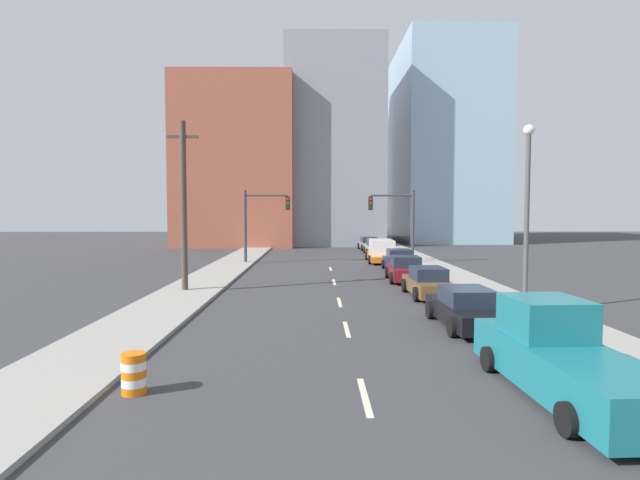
{
  "coord_description": "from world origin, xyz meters",
  "views": [
    {
      "loc": [
        -1.13,
        -2.14,
        4.23
      ],
      "look_at": [
        -0.78,
        32.79,
        2.2
      ],
      "focal_mm": 28.0,
      "sensor_mm": 36.0,
      "label": 1
    }
  ],
  "objects_px": {
    "traffic_barrel": "(134,373)",
    "sedan_brown": "(428,283)",
    "sedan_tan": "(376,247)",
    "traffic_signal_left": "(258,217)",
    "street_lamp": "(527,204)",
    "utility_pole_left_mid": "(184,205)",
    "sedan_gray": "(369,244)",
    "sedan_navy": "(399,261)",
    "sedan_black": "(466,309)",
    "sedan_maroon": "(405,270)",
    "pickup_truck_teal": "(561,358)",
    "box_truck_orange": "(381,251)",
    "traffic_signal_right": "(400,217)"
  },
  "relations": [
    {
      "from": "sedan_black",
      "to": "sedan_gray",
      "type": "height_order",
      "value": "sedan_black"
    },
    {
      "from": "sedan_maroon",
      "to": "sedan_tan",
      "type": "distance_m",
      "value": 18.58
    },
    {
      "from": "sedan_maroon",
      "to": "sedan_gray",
      "type": "bearing_deg",
      "value": 91.48
    },
    {
      "from": "sedan_gray",
      "to": "sedan_brown",
      "type": "bearing_deg",
      "value": -93.39
    },
    {
      "from": "utility_pole_left_mid",
      "to": "sedan_brown",
      "type": "distance_m",
      "value": 13.07
    },
    {
      "from": "pickup_truck_teal",
      "to": "sedan_black",
      "type": "xyz_separation_m",
      "value": [
        -0.12,
        6.73,
        -0.19
      ]
    },
    {
      "from": "sedan_brown",
      "to": "sedan_navy",
      "type": "relative_size",
      "value": 0.99
    },
    {
      "from": "sedan_tan",
      "to": "traffic_signal_left",
      "type": "bearing_deg",
      "value": -140.91
    },
    {
      "from": "sedan_black",
      "to": "sedan_maroon",
      "type": "xyz_separation_m",
      "value": [
        -0.06,
        11.96,
        0.03
      ]
    },
    {
      "from": "sedan_brown",
      "to": "sedan_maroon",
      "type": "relative_size",
      "value": 1.03
    },
    {
      "from": "sedan_maroon",
      "to": "box_truck_orange",
      "type": "height_order",
      "value": "box_truck_orange"
    },
    {
      "from": "traffic_barrel",
      "to": "sedan_brown",
      "type": "relative_size",
      "value": 0.21
    },
    {
      "from": "utility_pole_left_mid",
      "to": "pickup_truck_teal",
      "type": "height_order",
      "value": "utility_pole_left_mid"
    },
    {
      "from": "traffic_signal_right",
      "to": "street_lamp",
      "type": "bearing_deg",
      "value": -84.58
    },
    {
      "from": "traffic_barrel",
      "to": "sedan_gray",
      "type": "bearing_deg",
      "value": 76.79
    },
    {
      "from": "traffic_barrel",
      "to": "box_truck_orange",
      "type": "distance_m",
      "value": 31.29
    },
    {
      "from": "sedan_brown",
      "to": "street_lamp",
      "type": "bearing_deg",
      "value": -52.84
    },
    {
      "from": "sedan_brown",
      "to": "sedan_tan",
      "type": "relative_size",
      "value": 1.0
    },
    {
      "from": "sedan_brown",
      "to": "sedan_maroon",
      "type": "bearing_deg",
      "value": 90.33
    },
    {
      "from": "sedan_brown",
      "to": "traffic_signal_right",
      "type": "bearing_deg",
      "value": 84.34
    },
    {
      "from": "traffic_signal_left",
      "to": "sedan_brown",
      "type": "relative_size",
      "value": 1.31
    },
    {
      "from": "traffic_barrel",
      "to": "street_lamp",
      "type": "relative_size",
      "value": 0.12
    },
    {
      "from": "sedan_tan",
      "to": "sedan_brown",
      "type": "bearing_deg",
      "value": -89.92
    },
    {
      "from": "utility_pole_left_mid",
      "to": "sedan_brown",
      "type": "relative_size",
      "value": 1.97
    },
    {
      "from": "traffic_signal_right",
      "to": "sedan_brown",
      "type": "height_order",
      "value": "traffic_signal_right"
    },
    {
      "from": "utility_pole_left_mid",
      "to": "street_lamp",
      "type": "distance_m",
      "value": 16.45
    },
    {
      "from": "traffic_barrel",
      "to": "pickup_truck_teal",
      "type": "relative_size",
      "value": 0.15
    },
    {
      "from": "street_lamp",
      "to": "box_truck_orange",
      "type": "bearing_deg",
      "value": 98.88
    },
    {
      "from": "pickup_truck_teal",
      "to": "sedan_brown",
      "type": "xyz_separation_m",
      "value": [
        -0.05,
        13.23,
        -0.19
      ]
    },
    {
      "from": "street_lamp",
      "to": "box_truck_orange",
      "type": "distance_m",
      "value": 21.23
    },
    {
      "from": "utility_pole_left_mid",
      "to": "sedan_tan",
      "type": "relative_size",
      "value": 1.97
    },
    {
      "from": "traffic_barrel",
      "to": "sedan_tan",
      "type": "distance_m",
      "value": 38.44
    },
    {
      "from": "traffic_barrel",
      "to": "sedan_brown",
      "type": "distance_m",
      "value": 16.32
    },
    {
      "from": "street_lamp",
      "to": "traffic_barrel",
      "type": "bearing_deg",
      "value": -144.9
    },
    {
      "from": "traffic_barrel",
      "to": "box_truck_orange",
      "type": "xyz_separation_m",
      "value": [
        9.7,
        29.75,
        0.43
      ]
    },
    {
      "from": "pickup_truck_teal",
      "to": "sedan_maroon",
      "type": "bearing_deg",
      "value": 88.22
    },
    {
      "from": "traffic_barrel",
      "to": "sedan_gray",
      "type": "height_order",
      "value": "sedan_gray"
    },
    {
      "from": "sedan_tan",
      "to": "sedan_maroon",
      "type": "bearing_deg",
      "value": -90.57
    },
    {
      "from": "sedan_brown",
      "to": "box_truck_orange",
      "type": "bearing_deg",
      "value": 89.25
    },
    {
      "from": "traffic_barrel",
      "to": "sedan_tan",
      "type": "xyz_separation_m",
      "value": [
        10.13,
        37.08,
        0.22
      ]
    },
    {
      "from": "street_lamp",
      "to": "utility_pole_left_mid",
      "type": "bearing_deg",
      "value": 160.73
    },
    {
      "from": "traffic_barrel",
      "to": "sedan_maroon",
      "type": "relative_size",
      "value": 0.22
    },
    {
      "from": "traffic_barrel",
      "to": "sedan_black",
      "type": "relative_size",
      "value": 0.2
    },
    {
      "from": "traffic_signal_right",
      "to": "sedan_maroon",
      "type": "height_order",
      "value": "traffic_signal_right"
    },
    {
      "from": "pickup_truck_teal",
      "to": "box_truck_orange",
      "type": "distance_m",
      "value": 29.93
    },
    {
      "from": "sedan_navy",
      "to": "traffic_barrel",
      "type": "bearing_deg",
      "value": -112.27
    },
    {
      "from": "sedan_maroon",
      "to": "sedan_navy",
      "type": "bearing_deg",
      "value": 87.01
    },
    {
      "from": "sedan_gray",
      "to": "traffic_signal_left",
      "type": "bearing_deg",
      "value": -129.49
    },
    {
      "from": "traffic_barrel",
      "to": "street_lamp",
      "type": "xyz_separation_m",
      "value": [
        12.93,
        9.08,
        4.06
      ]
    },
    {
      "from": "sedan_maroon",
      "to": "sedan_tan",
      "type": "height_order",
      "value": "sedan_tan"
    }
  ]
}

